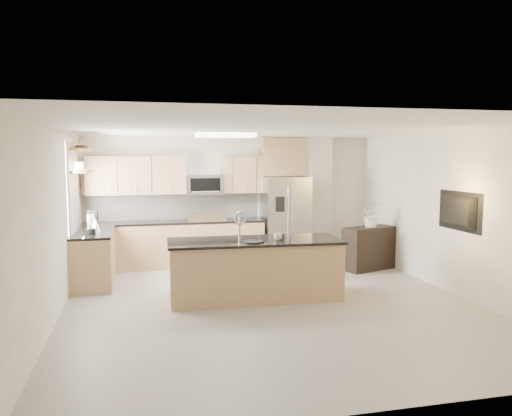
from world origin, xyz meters
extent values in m
plane|color=gray|center=(0.00, 0.00, 0.00)|extent=(6.50, 6.50, 0.00)
cube|color=white|center=(0.00, 0.00, 2.60)|extent=(6.00, 6.50, 0.02)
cube|color=white|center=(0.00, 3.25, 1.30)|extent=(6.00, 0.02, 2.60)
cube|color=white|center=(0.00, -3.25, 1.30)|extent=(6.00, 0.02, 2.60)
cube|color=white|center=(-3.00, 0.00, 1.30)|extent=(0.02, 6.50, 2.60)
cube|color=white|center=(3.00, 0.00, 1.30)|extent=(0.02, 6.50, 2.60)
cube|color=tan|center=(-1.23, 2.92, 0.44)|extent=(3.55, 0.65, 0.88)
cube|color=black|center=(-1.23, 2.92, 0.90)|extent=(3.55, 0.66, 0.04)
cube|color=beige|center=(-1.23, 3.24, 1.18)|extent=(3.55, 0.02, 0.52)
cube|color=tan|center=(-2.67, 1.85, 0.44)|extent=(0.65, 1.50, 0.88)
cube|color=black|center=(-2.67, 1.85, 0.90)|extent=(0.66, 1.50, 0.04)
cube|color=black|center=(-0.60, 2.92, 0.45)|extent=(0.76, 0.64, 0.90)
cube|color=black|center=(-0.60, 2.92, 0.92)|extent=(0.76, 0.62, 0.03)
cube|color=#AEAFB1|center=(-0.60, 2.62, 1.03)|extent=(0.76, 0.04, 0.22)
cube|color=#A97D5B|center=(-1.94, 3.08, 1.83)|extent=(1.92, 0.33, 0.75)
cube|color=#A97D5B|center=(0.19, 3.08, 1.83)|extent=(0.82, 0.33, 0.75)
cube|color=#AEAFB1|center=(-0.60, 3.05, 1.63)|extent=(0.76, 0.40, 0.40)
cube|color=black|center=(-0.60, 2.85, 1.63)|extent=(0.60, 0.02, 0.28)
cube|color=#AEAFB1|center=(1.06, 2.88, 0.89)|extent=(0.92, 0.75, 1.78)
cube|color=#979799|center=(1.06, 2.50, 0.89)|extent=(0.02, 0.01, 1.69)
cube|color=black|center=(0.84, 2.48, 1.25)|extent=(0.18, 0.03, 0.30)
cube|color=beige|center=(1.82, 3.10, 1.30)|extent=(0.60, 0.30, 2.60)
cube|color=white|center=(-2.98, 1.85, 1.65)|extent=(0.03, 1.05, 1.55)
cube|color=white|center=(-2.97, 1.85, 1.65)|extent=(0.03, 1.15, 1.65)
cube|color=olive|center=(-2.85, 1.95, 1.95)|extent=(0.30, 1.20, 0.04)
cube|color=olive|center=(-2.85, 1.95, 2.32)|extent=(0.30, 1.20, 0.04)
cube|color=white|center=(-0.40, 1.60, 2.56)|extent=(1.00, 0.50, 0.06)
cube|color=tan|center=(-0.16, 0.38, 0.44)|extent=(2.65, 1.02, 0.88)
cube|color=black|center=(-0.16, 0.38, 0.90)|extent=(2.71, 1.08, 0.04)
cube|color=black|center=(-0.36, 0.38, 0.89)|extent=(0.55, 0.40, 0.01)
cylinder|color=#AEAFB1|center=(-0.36, 0.60, 1.09)|extent=(0.03, 0.03, 0.34)
torus|color=#AEAFB1|center=(-0.36, 0.54, 1.24)|extent=(0.21, 0.03, 0.21)
cube|color=black|center=(2.45, 1.81, 0.42)|extent=(1.13, 0.75, 0.84)
imported|color=white|center=(0.17, 0.26, 0.97)|extent=(0.15, 0.15, 0.10)
cylinder|color=black|center=(-0.24, 0.17, 0.93)|extent=(0.33, 0.33, 0.02)
cylinder|color=black|center=(-2.67, 1.50, 0.97)|extent=(0.14, 0.14, 0.10)
cylinder|color=silver|center=(-2.67, 1.50, 1.14)|extent=(0.11, 0.11, 0.23)
cone|color=#AEAFB1|center=(-2.62, 1.83, 1.03)|extent=(0.21, 0.21, 0.23)
cylinder|color=black|center=(-2.62, 1.83, 1.16)|extent=(0.04, 0.04, 0.04)
cube|color=black|center=(-2.69, 2.12, 1.08)|extent=(0.18, 0.22, 0.33)
cylinder|color=#AEAFB1|center=(-2.69, 2.07, 1.01)|extent=(0.11, 0.11, 0.12)
imported|color=#AEAFB1|center=(-2.85, 2.28, 2.38)|extent=(0.43, 0.43, 0.08)
imported|color=silver|center=(2.48, 1.77, 1.20)|extent=(0.69, 0.61, 0.73)
imported|color=black|center=(2.91, -0.20, 1.35)|extent=(0.14, 1.08, 0.62)
camera|label=1|loc=(-1.87, -7.02, 2.21)|focal=35.00mm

